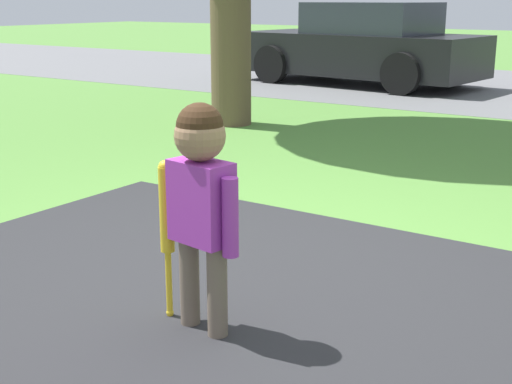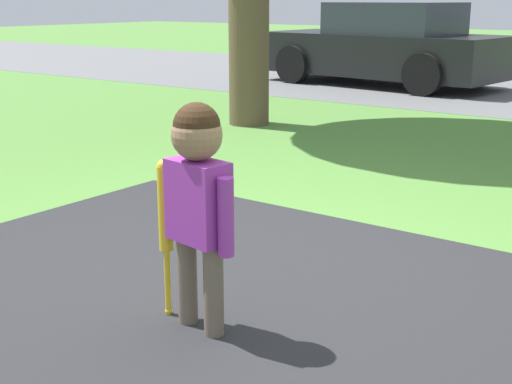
{
  "view_description": "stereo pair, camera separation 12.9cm",
  "coord_description": "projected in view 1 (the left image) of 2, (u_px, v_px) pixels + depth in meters",
  "views": [
    {
      "loc": [
        1.89,
        -2.94,
        1.38
      ],
      "look_at": [
        0.12,
        -0.34,
        0.53
      ],
      "focal_mm": 50.0,
      "sensor_mm": 36.0,
      "label": 1
    },
    {
      "loc": [
        1.99,
        -2.87,
        1.38
      ],
      "look_at": [
        0.12,
        -0.34,
        0.53
      ],
      "focal_mm": 50.0,
      "sensor_mm": 36.0,
      "label": 2
    }
  ],
  "objects": [
    {
      "name": "child",
      "position": [
        201.0,
        187.0,
        2.91
      ],
      "size": [
        0.4,
        0.21,
        0.98
      ],
      "rotation": [
        0.0,
        0.0,
        -0.15
      ],
      "color": "#6B5B4C",
      "rests_on": "ground"
    },
    {
      "name": "ground_plane",
      "position": [
        274.0,
        271.0,
        3.73
      ],
      "size": [
        60.0,
        60.0,
        0.0
      ],
      "primitive_type": "plane",
      "color": "#518438"
    },
    {
      "name": "baseball_bat",
      "position": [
        167.0,
        217.0,
        3.08
      ],
      "size": [
        0.06,
        0.06,
        0.72
      ],
      "color": "yellow",
      "rests_on": "ground"
    },
    {
      "name": "parked_car",
      "position": [
        363.0,
        46.0,
        11.65
      ],
      "size": [
        4.07,
        2.1,
        1.32
      ],
      "rotation": [
        0.0,
        0.0,
        3.04
      ],
      "color": "black",
      "rests_on": "ground"
    }
  ]
}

